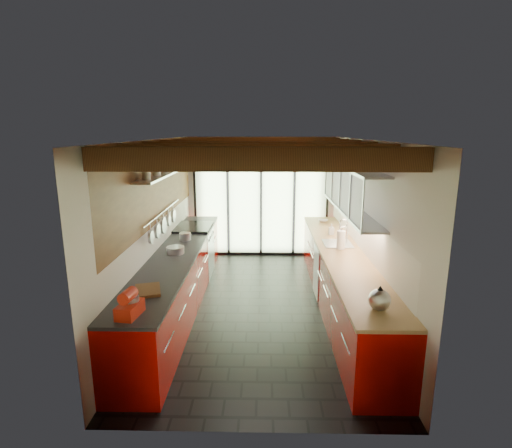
{
  "coord_description": "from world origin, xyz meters",
  "views": [
    {
      "loc": [
        0.07,
        -5.91,
        2.74
      ],
      "look_at": [
        -0.06,
        0.4,
        1.25
      ],
      "focal_mm": 28.0,
      "sensor_mm": 36.0,
      "label": 1
    }
  ],
  "objects_px": {
    "stand_mixer": "(130,305)",
    "paper_towel": "(341,240)",
    "soap_bottle": "(331,229)",
    "bowl": "(323,221)",
    "kettle": "(380,298)"
  },
  "relations": [
    {
      "from": "kettle",
      "to": "bowl",
      "type": "bearing_deg",
      "value": 90.0
    },
    {
      "from": "stand_mixer",
      "to": "soap_bottle",
      "type": "distance_m",
      "value": 4.12
    },
    {
      "from": "kettle",
      "to": "paper_towel",
      "type": "bearing_deg",
      "value": 90.0
    },
    {
      "from": "soap_bottle",
      "to": "bowl",
      "type": "relative_size",
      "value": 1.02
    },
    {
      "from": "kettle",
      "to": "paper_towel",
      "type": "xyz_separation_m",
      "value": [
        -0.0,
        2.15,
        0.03
      ]
    },
    {
      "from": "soap_bottle",
      "to": "bowl",
      "type": "bearing_deg",
      "value": 90.0
    },
    {
      "from": "stand_mixer",
      "to": "bowl",
      "type": "relative_size",
      "value": 1.78
    },
    {
      "from": "paper_towel",
      "to": "bowl",
      "type": "height_order",
      "value": "paper_towel"
    },
    {
      "from": "kettle",
      "to": "stand_mixer",
      "type": "bearing_deg",
      "value": -175.56
    },
    {
      "from": "paper_towel",
      "to": "kettle",
      "type": "bearing_deg",
      "value": -90.0
    },
    {
      "from": "soap_bottle",
      "to": "stand_mixer",
      "type": "bearing_deg",
      "value": -128.04
    },
    {
      "from": "kettle",
      "to": "paper_towel",
      "type": "relative_size",
      "value": 0.87
    },
    {
      "from": "stand_mixer",
      "to": "soap_bottle",
      "type": "height_order",
      "value": "stand_mixer"
    },
    {
      "from": "paper_towel",
      "to": "stand_mixer",
      "type": "bearing_deg",
      "value": -137.23
    },
    {
      "from": "stand_mixer",
      "to": "paper_towel",
      "type": "relative_size",
      "value": 0.97
    }
  ]
}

